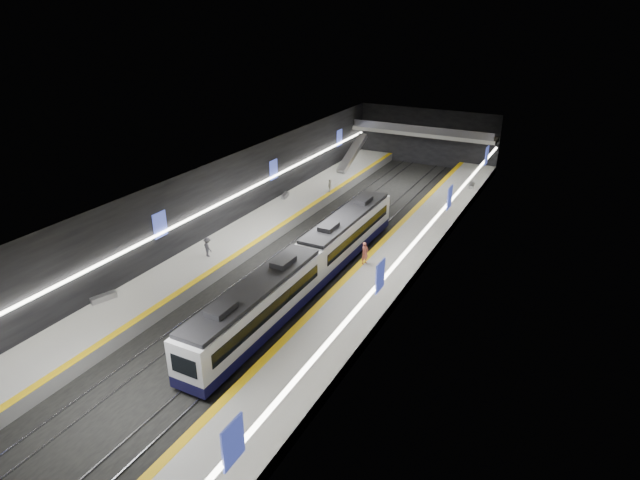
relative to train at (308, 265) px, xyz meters
The scene contains 24 objects.
ground 5.86m from the train, 117.42° to the left, with size 70.00×70.00×0.00m, color black.
ceiling 7.95m from the train, 117.42° to the left, with size 20.00×70.00×0.04m, color beige.
wall_left 13.52m from the train, 158.92° to the left, with size 0.04×70.00×8.00m, color black.
wall_right 9.10m from the train, 32.72° to the left, with size 0.04×70.00×8.00m, color black.
wall_back 39.94m from the train, 93.59° to the left, with size 20.00×0.04×8.00m, color black.
platform_left 11.23m from the train, 154.27° to the left, with size 5.00×70.00×1.00m, color slate.
tile_surface_left 11.16m from the train, 154.27° to the left, with size 5.00×70.00×0.02m, color #9FA09B.
tactile_strip_left 9.24m from the train, 148.29° to the left, with size 0.60×70.00×0.02m, color yellow.
platform_right 7.15m from the train, 43.94° to the left, with size 5.00×70.00×1.00m, color slate.
tile_surface_right 7.04m from the train, 43.94° to the left, with size 5.00×70.00×0.02m, color #9FA09B.
tactile_strip_right 5.70m from the train, 59.84° to the left, with size 0.60×70.00×0.02m, color yellow.
rails 5.83m from the train, 117.42° to the left, with size 6.52×70.00×0.12m.
train is the anchor object (origin of this frame).
ad_posters 6.74m from the train, 113.25° to the left, with size 19.94×53.50×2.20m.
cove_light_left 13.31m from the train, 158.60° to the left, with size 0.25×68.60×0.12m, color white.
cove_light_right 8.89m from the train, 33.43° to the left, with size 0.25×68.60×0.12m, color white.
mezzanine_bridge 37.94m from the train, 93.79° to the left, with size 20.00×3.00×1.50m.
escalator 32.41m from the train, 107.98° to the left, with size 1.20×8.00×0.60m, color #99999E.
bench_left_near 15.81m from the train, 139.37° to the right, with size 0.53×1.92×0.47m, color #99999E.
bench_left_far 19.83m from the train, 126.35° to the left, with size 0.48×1.72×0.42m, color #99999E.
bench_right_far 30.30m from the train, 77.63° to the left, with size 0.49×1.75×0.43m, color #99999E.
passenger_right_a 5.49m from the train, 55.46° to the left, with size 0.72×0.47×1.97m, color #C75C4A.
passenger_left_a 21.54m from the train, 111.81° to the left, with size 0.91×0.38×1.55m, color beige.
passenger_left_b 9.79m from the train, behind, with size 1.15×0.66×1.78m, color #47474F.
Camera 1 is at (21.19, -38.59, 21.77)m, focal length 30.00 mm.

